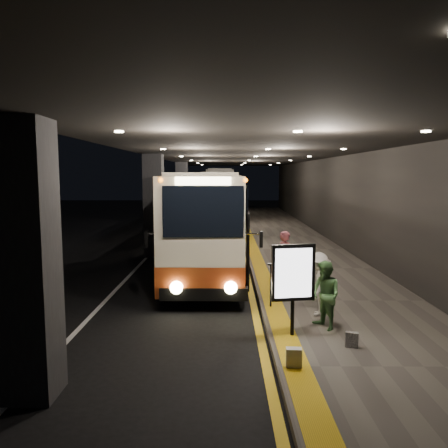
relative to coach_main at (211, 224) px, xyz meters
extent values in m
plane|color=black|center=(-1.03, -1.66, -1.68)|extent=(90.00, 90.00, 0.00)
cube|color=silver|center=(-2.83, 3.34, -1.67)|extent=(0.12, 50.00, 0.01)
cube|color=gold|center=(1.32, 3.34, -1.67)|extent=(0.18, 50.00, 0.01)
cube|color=#514C44|center=(3.72, 3.34, -1.60)|extent=(4.50, 50.00, 0.15)
cube|color=gold|center=(1.82, 3.34, -1.52)|extent=(0.50, 50.00, 0.01)
cube|color=black|center=(5.97, 3.34, 1.32)|extent=(0.10, 50.00, 6.00)
cube|color=black|center=(-2.53, -9.66, 0.52)|extent=(0.80, 0.80, 4.40)
cube|color=black|center=(-2.53, 2.34, 0.52)|extent=(0.80, 0.80, 4.40)
cube|color=black|center=(-2.53, 14.34, 0.52)|extent=(0.80, 0.80, 4.40)
cube|color=black|center=(1.47, 3.34, 2.92)|extent=(9.00, 50.00, 0.40)
cube|color=beige|center=(0.00, 0.02, 0.25)|extent=(2.49, 11.08, 3.13)
cube|color=#8F4414|center=(0.00, 0.02, -0.90)|extent=(2.51, 11.10, 0.83)
cube|color=black|center=(0.00, -5.53, 0.94)|extent=(2.02, 0.09, 1.29)
cube|color=black|center=(0.00, -5.45, -1.17)|extent=(2.26, 0.29, 0.32)
cylinder|color=black|center=(-1.03, -3.47, -1.22)|extent=(0.26, 0.92, 0.92)
cylinder|color=black|center=(1.03, -3.47, -1.22)|extent=(0.26, 0.92, 0.92)
cylinder|color=black|center=(-1.03, 3.70, -1.22)|extent=(0.26, 0.92, 0.92)
cylinder|color=black|center=(1.03, 3.70, -1.22)|extent=(0.26, 0.92, 0.92)
sphere|color=#FFEAA5|center=(-0.69, -5.54, -0.99)|extent=(0.33, 0.33, 0.33)
sphere|color=#FFEAA5|center=(0.69, -5.54, -0.99)|extent=(0.33, 0.33, 0.33)
cube|color=#FFF2BF|center=(0.00, -5.54, 1.71)|extent=(1.38, 0.07, 0.20)
cube|color=beige|center=(-0.19, 16.25, 0.30)|extent=(2.75, 11.40, 3.21)
cube|color=#8F4414|center=(-0.19, 16.25, -0.88)|extent=(2.77, 11.42, 0.85)
cube|color=black|center=(-0.19, 10.56, 1.01)|extent=(2.08, 0.13, 1.32)
cube|color=black|center=(-0.19, 10.64, -1.16)|extent=(2.32, 0.33, 0.33)
cylinder|color=black|center=(-1.25, 12.67, -1.21)|extent=(0.26, 0.94, 0.94)
cylinder|color=black|center=(0.88, 12.67, -1.21)|extent=(0.26, 0.94, 0.94)
cylinder|color=black|center=(-1.25, 20.03, -1.21)|extent=(0.26, 0.94, 0.94)
cylinder|color=black|center=(0.88, 20.03, -1.21)|extent=(0.26, 0.94, 0.94)
cube|color=beige|center=(-0.11, 31.03, 0.53)|extent=(2.83, 12.64, 3.57)
cube|color=#8F4414|center=(-0.11, 31.03, -0.79)|extent=(2.85, 12.66, 0.94)
cube|color=black|center=(-0.11, 24.70, 1.31)|extent=(2.31, 0.10, 1.47)
cube|color=black|center=(-0.11, 24.78, -1.10)|extent=(2.58, 0.29, 0.37)
cylinder|color=black|center=(-1.30, 27.04, -1.15)|extent=(0.29, 1.05, 1.05)
cylinder|color=black|center=(1.09, 27.04, -1.15)|extent=(0.29, 1.05, 1.05)
cylinder|color=black|center=(-1.30, 35.23, -1.15)|extent=(0.29, 1.05, 1.05)
cylinder|color=black|center=(1.09, 35.23, -1.15)|extent=(0.29, 1.05, 1.05)
imported|color=#D66374|center=(2.37, -3.30, -0.68)|extent=(0.62, 0.73, 1.70)
imported|color=#4D8047|center=(2.75, -7.00, -0.77)|extent=(0.73, 0.86, 1.51)
imported|color=beige|center=(2.80, -6.03, -0.76)|extent=(0.72, 1.08, 1.54)
cube|color=black|center=(3.05, -8.04, -1.38)|extent=(0.27, 0.17, 0.30)
cube|color=silver|center=(1.77, -8.94, -1.36)|extent=(0.29, 0.18, 0.34)
cylinder|color=black|center=(1.97, -7.41, -1.15)|extent=(0.08, 0.08, 0.76)
cube|color=black|center=(1.97, -7.41, -0.17)|extent=(0.93, 0.25, 1.20)
cube|color=white|center=(1.97, -7.47, -0.17)|extent=(0.78, 0.15, 1.03)
cylinder|color=black|center=(1.72, -5.40, -0.97)|extent=(0.05, 0.05, 1.11)
camera|label=1|loc=(0.57, -16.34, 1.87)|focal=35.00mm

